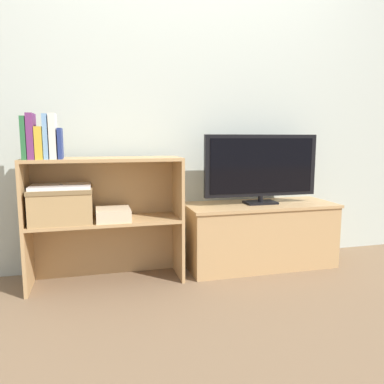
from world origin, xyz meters
The scene contains 15 objects.
ground_plane centered at (0.00, 0.00, 0.00)m, with size 16.00×16.00×0.00m, color brown.
wall_back centered at (0.00, 0.44, 1.20)m, with size 10.00×0.05×2.40m.
tv_stand centered at (0.51, 0.20, 0.23)m, with size 1.06×0.43×0.45m.
tv centered at (0.51, 0.20, 0.71)m, with size 0.83×0.14×0.48m.
bookshelf_lower_tier centered at (-0.56, 0.22, 0.26)m, with size 0.95×0.32×0.41m.
bookshelf_upper_tier centered at (-0.56, 0.22, 0.66)m, with size 0.95×0.32×0.38m.
book_forest centered at (-0.99, 0.10, 0.91)m, with size 0.03×0.16×0.24m.
book_plum centered at (-0.96, 0.10, 0.92)m, with size 0.04×0.15×0.26m.
book_mustard centered at (-0.91, 0.10, 0.88)m, with size 0.04×0.15×0.18m.
book_skyblue centered at (-0.88, 0.10, 0.92)m, with size 0.03×0.12×0.26m.
book_ivory centered at (-0.84, 0.10, 0.92)m, with size 0.04×0.13×0.26m.
book_navy centered at (-0.80, 0.10, 0.88)m, with size 0.02×0.14×0.18m.
storage_basket_left centered at (-0.82, 0.14, 0.52)m, with size 0.36×0.28×0.21m.
laptop centered at (-0.82, 0.14, 0.63)m, with size 0.35×0.24×0.02m.
magazine_stack centered at (-0.51, 0.13, 0.44)m, with size 0.21×0.23×0.07m.
Camera 1 is at (-0.62, -2.20, 0.91)m, focal length 35.00 mm.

